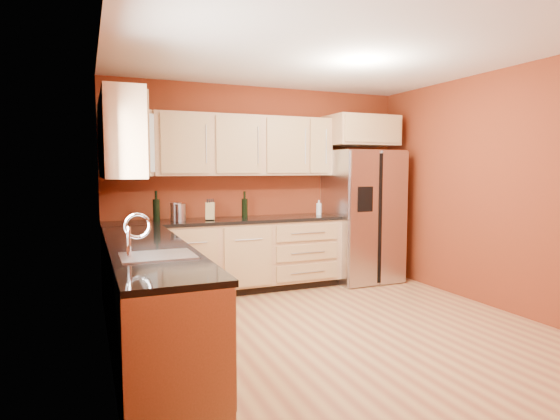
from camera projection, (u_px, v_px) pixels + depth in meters
name	position (u px, v px, depth m)	size (l,w,h in m)	color
floor	(333.00, 330.00, 4.47)	(4.00, 4.00, 0.00)	#A2603E
ceiling	(336.00, 51.00, 4.24)	(4.00, 4.00, 0.00)	silver
wall_back	(260.00, 187.00, 6.19)	(4.00, 0.04, 2.60)	maroon
wall_front	(517.00, 212.00, 2.51)	(4.00, 0.04, 2.60)	maroon
wall_left	(106.00, 199.00, 3.59)	(0.04, 4.00, 2.60)	maroon
wall_right	(495.00, 190.00, 5.12)	(0.04, 4.00, 2.60)	maroon
base_cabinets_back	(227.00, 257.00, 5.78)	(2.90, 0.60, 0.88)	tan
base_cabinets_left	(149.00, 304.00, 3.78)	(0.60, 2.80, 0.88)	tan
countertop_back	(227.00, 221.00, 5.73)	(2.90, 0.62, 0.04)	black
countertop_left	(149.00, 248.00, 3.74)	(0.62, 2.80, 0.04)	black
upper_cabinets_back	(246.00, 146.00, 5.90)	(2.30, 0.33, 0.75)	tan
upper_cabinets_left	(120.00, 137.00, 4.27)	(0.33, 1.35, 0.75)	tan
corner_upper_cabinet	(130.00, 143.00, 5.20)	(0.62, 0.33, 0.75)	tan
over_fridge_cabinet	(361.00, 131.00, 6.37)	(0.92, 0.60, 0.40)	tan
refrigerator	(362.00, 216.00, 6.40)	(0.90, 0.75, 1.78)	#B2B3B7
window	(111.00, 166.00, 3.11)	(0.03, 0.90, 1.00)	white
sink_faucet	(157.00, 235.00, 3.27)	(0.50, 0.42, 0.30)	silver
canister_left	(176.00, 212.00, 5.51)	(0.13, 0.13, 0.21)	#B2B3B7
canister_right	(180.00, 213.00, 5.48)	(0.12, 0.12, 0.20)	#B2B3B7
wine_bottle_a	(156.00, 206.00, 5.44)	(0.08, 0.08, 0.36)	black
wine_bottle_b	(245.00, 205.00, 5.83)	(0.08, 0.08, 0.34)	black
knife_block	(210.00, 211.00, 5.61)	(0.10, 0.09, 0.21)	tan
soap_dispenser	(319.00, 208.00, 6.21)	(0.07, 0.07, 0.20)	silver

